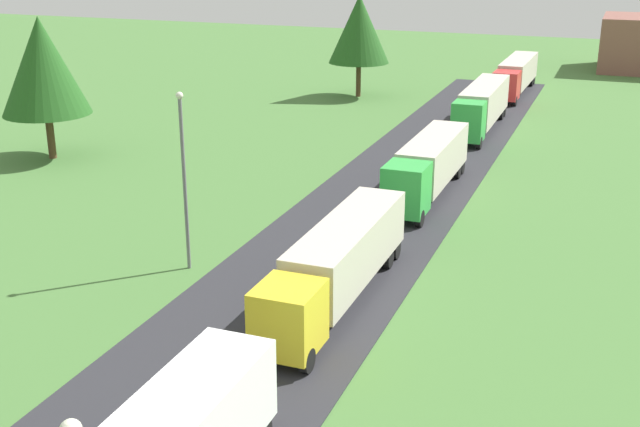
% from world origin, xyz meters
% --- Properties ---
extents(road, '(10.00, 140.00, 0.06)m').
position_xyz_m(road, '(0.00, 24.50, 0.03)').
color(road, '#2B2B30').
rests_on(road, ground).
extents(truck_second, '(2.53, 13.89, 3.44)m').
position_xyz_m(truck_second, '(2.18, 33.16, 2.05)').
color(truck_second, yellow).
rests_on(truck_second, road).
extents(truck_third, '(2.55, 13.13, 3.53)m').
position_xyz_m(truck_third, '(2.23, 50.22, 2.11)').
color(truck_third, green).
rests_on(truck_third, road).
extents(truck_fourth, '(2.55, 14.26, 3.74)m').
position_xyz_m(truck_fourth, '(2.17, 69.87, 2.22)').
color(truck_fourth, green).
rests_on(truck_fourth, road).
extents(truck_fifth, '(2.69, 14.79, 3.50)m').
position_xyz_m(truck_fifth, '(2.55, 87.91, 2.09)').
color(truck_fifth, red).
rests_on(truck_fifth, road).
extents(lamppost_second, '(0.36, 0.36, 9.06)m').
position_xyz_m(lamppost_second, '(-6.25, 34.23, 5.02)').
color(lamppost_second, slate).
rests_on(lamppost_second, ground).
extents(tree_birch, '(6.49, 6.49, 10.55)m').
position_xyz_m(tree_birch, '(-26.56, 49.21, 6.96)').
color(tree_birch, '#513823').
rests_on(tree_birch, ground).
extents(tree_elm, '(6.22, 6.22, 10.35)m').
position_xyz_m(tree_elm, '(-12.53, 80.61, 6.91)').
color(tree_elm, '#513823').
rests_on(tree_elm, ground).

